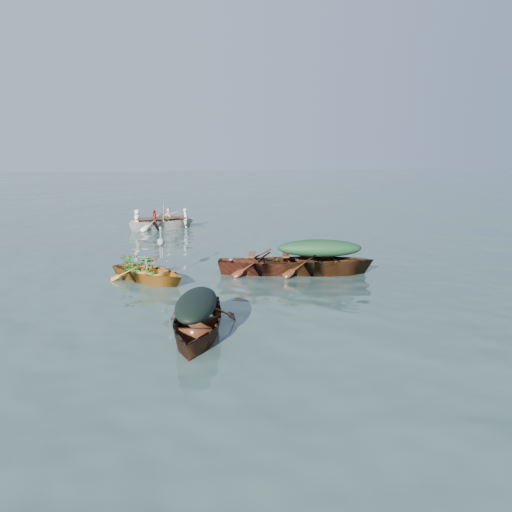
{
  "coord_description": "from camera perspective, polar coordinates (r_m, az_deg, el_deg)",
  "views": [
    {
      "loc": [
        -3.41,
        -13.06,
        3.75
      ],
      "look_at": [
        -0.67,
        1.58,
        0.5
      ],
      "focal_mm": 35.0,
      "sensor_mm": 36.0,
      "label": 1
    }
  ],
  "objects": [
    {
      "name": "thwart_benches",
      "position": [
        15.03,
        1.46,
        -0.14
      ],
      "size": [
        2.25,
        1.29,
        0.04
      ],
      "primitive_type": null,
      "rotation": [
        0.0,
        0.0,
        1.32
      ],
      "color": "#572814",
      "rests_on": "open_wooden_boat"
    },
    {
      "name": "green_tarp_boat",
      "position": [
        15.25,
        7.19,
        -2.02
      ],
      "size": [
        4.78,
        2.28,
        1.09
      ],
      "primitive_type": "imported",
      "rotation": [
        0.0,
        0.0,
        1.38
      ],
      "color": "#42260F",
      "rests_on": "ground"
    },
    {
      "name": "rowers",
      "position": [
        23.69,
        -10.77,
        5.16
      ],
      "size": [
        3.14,
        1.6,
        0.76
      ],
      "primitive_type": "imported",
      "rotation": [
        0.0,
        0.0,
        1.72
      ],
      "color": "white",
      "rests_on": "rowed_boat"
    },
    {
      "name": "oars",
      "position": [
        23.73,
        -10.74,
        4.32
      ],
      "size": [
        0.99,
        2.66,
        0.06
      ],
      "primitive_type": null,
      "rotation": [
        0.0,
        0.0,
        1.72
      ],
      "color": "olive",
      "rests_on": "rowed_boat"
    },
    {
      "name": "dark_tarp_cover",
      "position": [
        10.11,
        -6.83,
        -5.34
      ],
      "size": [
        1.23,
        2.28,
        0.4
      ],
      "primitive_type": "ellipsoid",
      "rotation": [
        0.0,
        0.0,
        -0.2
      ],
      "color": "black",
      "rests_on": "dark_covered_boat"
    },
    {
      "name": "open_wooden_boat",
      "position": [
        15.15,
        1.45,
        -2.03
      ],
      "size": [
        4.44,
        2.32,
        0.98
      ],
      "primitive_type": "imported",
      "rotation": [
        0.0,
        0.0,
        1.32
      ],
      "color": "#582516",
      "rests_on": "ground"
    },
    {
      "name": "dark_covered_boat",
      "position": [
        10.34,
        -6.73,
        -9.04
      ],
      "size": [
        2.23,
        4.15,
        1.0
      ],
      "primitive_type": "imported",
      "rotation": [
        0.0,
        0.0,
        -0.2
      ],
      "color": "#4D2512",
      "rests_on": "ground"
    },
    {
      "name": "ground",
      "position": [
        14.01,
        3.87,
        -3.25
      ],
      "size": [
        140.0,
        140.0,
        0.0
      ],
      "primitive_type": "plane",
      "color": "#395048",
      "rests_on": "ground"
    },
    {
      "name": "green_tarp_cover",
      "position": [
        15.08,
        7.28,
        0.94
      ],
      "size": [
        2.63,
        1.25,
        0.52
      ],
      "primitive_type": "ellipsoid",
      "rotation": [
        0.0,
        0.0,
        1.38
      ],
      "color": "#183C1D",
      "rests_on": "green_tarp_boat"
    },
    {
      "name": "rowed_boat",
      "position": [
        23.81,
        -10.69,
        3.03
      ],
      "size": [
        4.44,
        1.92,
        1.02
      ],
      "primitive_type": "imported",
      "rotation": [
        0.0,
        0.0,
        1.72
      ],
      "color": "silver",
      "rests_on": "ground"
    },
    {
      "name": "dinghy_weeds",
      "position": [
        14.9,
        -13.54,
        0.3
      ],
      "size": [
        1.13,
        1.14,
        0.6
      ],
      "primitive_type": "imported",
      "rotation": [
        0.0,
        0.0,
        0.75
      ],
      "color": "#38751E",
      "rests_on": "yellow_dinghy"
    },
    {
      "name": "heron",
      "position": [
        14.83,
        -10.79,
        1.01
      ],
      "size": [
        0.48,
        0.48,
        0.92
      ],
      "primitive_type": null,
      "rotation": [
        0.0,
        0.0,
        0.75
      ],
      "color": "#93959B",
      "rests_on": "yellow_dinghy"
    },
    {
      "name": "yellow_dinghy",
      "position": [
        14.64,
        -12.08,
        -2.81
      ],
      "size": [
        3.24,
        3.33,
        0.88
      ],
      "primitive_type": "imported",
      "rotation": [
        0.0,
        0.0,
        0.75
      ],
      "color": "orange",
      "rests_on": "ground"
    }
  ]
}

